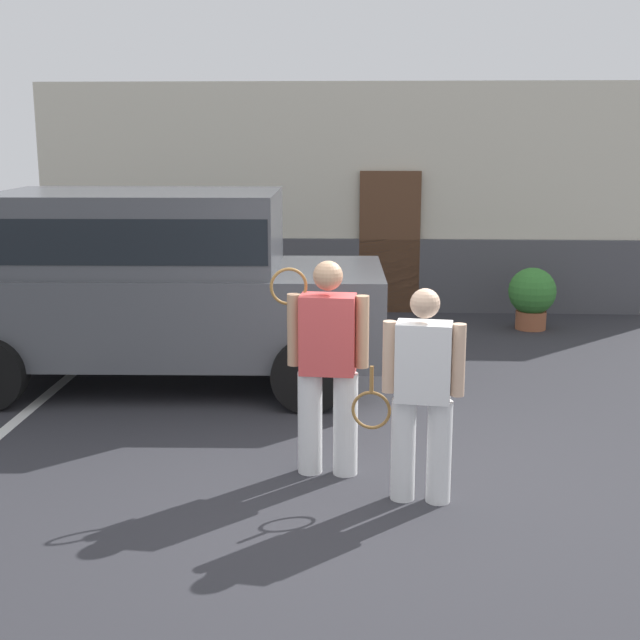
# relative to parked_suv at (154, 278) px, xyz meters

# --- Properties ---
(ground_plane) EXTENTS (40.00, 40.00, 0.00)m
(ground_plane) POSITION_rel_parked_suv_xyz_m (2.24, -2.78, -1.15)
(ground_plane) COLOR #2D2D33
(parking_stripe_0) EXTENTS (0.12, 4.40, 0.01)m
(parking_stripe_0) POSITION_rel_parked_suv_xyz_m (-1.04, -1.28, -1.14)
(parking_stripe_0) COLOR silver
(parking_stripe_0) RESTS_ON ground_plane
(house_frontage) EXTENTS (9.76, 0.40, 3.37)m
(house_frontage) POSITION_rel_parked_suv_xyz_m (2.24, 4.04, 0.44)
(house_frontage) COLOR beige
(house_frontage) RESTS_ON ground_plane
(parked_suv) EXTENTS (4.65, 2.27, 2.05)m
(parked_suv) POSITION_rel_parked_suv_xyz_m (0.00, 0.00, 0.00)
(parked_suv) COLOR #4C4F54
(parked_suv) RESTS_ON ground_plane
(tennis_player_man) EXTENTS (0.77, 0.30, 1.70)m
(tennis_player_man) POSITION_rel_parked_suv_xyz_m (1.92, -2.45, -0.26)
(tennis_player_man) COLOR white
(tennis_player_man) RESTS_ON ground_plane
(tennis_player_woman) EXTENTS (0.84, 0.30, 1.58)m
(tennis_player_woman) POSITION_rel_parked_suv_xyz_m (2.62, -2.93, -0.33)
(tennis_player_woman) COLOR white
(tennis_player_woman) RESTS_ON ground_plane
(potted_plant_by_porch) EXTENTS (0.65, 0.65, 0.85)m
(potted_plant_by_porch) POSITION_rel_parked_suv_xyz_m (4.53, 2.78, -0.67)
(potted_plant_by_porch) COLOR #9E5638
(potted_plant_by_porch) RESTS_ON ground_plane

